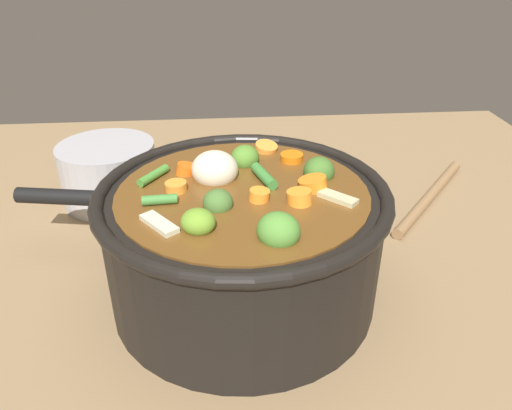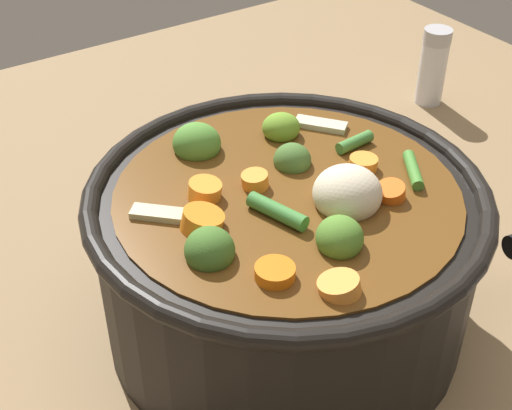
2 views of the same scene
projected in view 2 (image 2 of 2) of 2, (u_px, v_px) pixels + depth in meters
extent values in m
plane|color=#8C704C|center=(283.00, 319.00, 0.56)|extent=(1.10, 1.10, 0.00)
cylinder|color=black|center=(285.00, 261.00, 0.53)|extent=(0.27, 0.27, 0.12)
torus|color=black|center=(287.00, 195.00, 0.49)|extent=(0.28, 0.28, 0.01)
cylinder|color=brown|center=(285.00, 256.00, 0.52)|extent=(0.24, 0.24, 0.11)
ellipsoid|color=#476F30|center=(292.00, 160.00, 0.52)|extent=(0.03, 0.03, 0.02)
ellipsoid|color=olive|center=(281.00, 127.00, 0.55)|extent=(0.04, 0.04, 0.02)
ellipsoid|color=#528E35|center=(197.00, 143.00, 0.53)|extent=(0.05, 0.05, 0.03)
ellipsoid|color=#42702A|center=(210.00, 250.00, 0.43)|extent=(0.04, 0.04, 0.03)
ellipsoid|color=#51852D|center=(340.00, 238.00, 0.44)|extent=(0.04, 0.04, 0.03)
cylinder|color=orange|center=(275.00, 275.00, 0.42)|extent=(0.03, 0.03, 0.01)
cylinder|color=orange|center=(391.00, 195.00, 0.48)|extent=(0.02, 0.03, 0.02)
cylinder|color=orange|center=(339.00, 288.00, 0.41)|extent=(0.04, 0.04, 0.02)
cylinder|color=orange|center=(201.00, 222.00, 0.46)|extent=(0.04, 0.04, 0.02)
cylinder|color=orange|center=(255.00, 183.00, 0.49)|extent=(0.02, 0.02, 0.02)
cylinder|color=orange|center=(205.00, 194.00, 0.48)|extent=(0.03, 0.03, 0.02)
cylinder|color=orange|center=(363.00, 166.00, 0.51)|extent=(0.02, 0.02, 0.01)
ellipsoid|color=beige|center=(347.00, 193.00, 0.47)|extent=(0.06, 0.06, 0.04)
cylinder|color=#478B33|center=(413.00, 170.00, 0.50)|extent=(0.04, 0.03, 0.01)
cylinder|color=#3E8539|center=(277.00, 211.00, 0.46)|extent=(0.04, 0.02, 0.01)
cylinder|color=#428339|center=(355.00, 142.00, 0.53)|extent=(0.01, 0.03, 0.01)
cube|color=beige|center=(159.00, 214.00, 0.47)|extent=(0.03, 0.04, 0.01)
cube|color=beige|center=(321.00, 125.00, 0.56)|extent=(0.04, 0.04, 0.01)
cylinder|color=silver|center=(432.00, 73.00, 0.82)|extent=(0.03, 0.03, 0.07)
cylinder|color=#B7B7BC|center=(438.00, 36.00, 0.80)|extent=(0.03, 0.03, 0.02)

